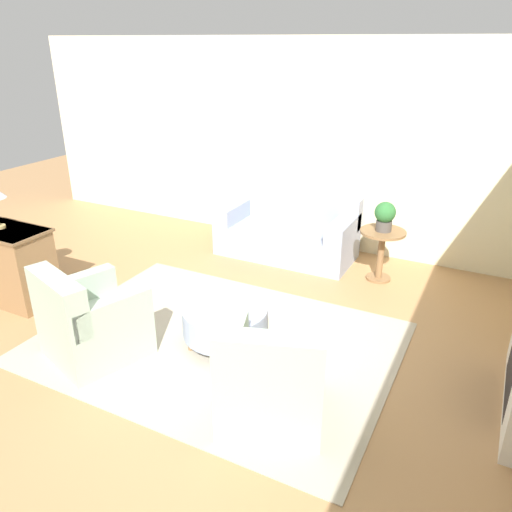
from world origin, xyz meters
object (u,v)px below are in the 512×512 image
at_px(couch, 288,233).
at_px(armchair_left, 90,323).
at_px(side_table, 382,246).
at_px(ottoman_table, 225,321).
at_px(potted_plant_on_side_table, 385,215).
at_px(armchair_right, 272,381).
at_px(dresser, 7,263).

bearing_deg(couch, armchair_left, -101.96).
relative_size(couch, side_table, 2.84).
distance_m(armchair_left, ottoman_table, 1.25).
bearing_deg(potted_plant_on_side_table, ottoman_table, -114.35).
height_order(armchair_right, potted_plant_on_side_table, potted_plant_on_side_table).
bearing_deg(ottoman_table, armchair_right, -40.80).
bearing_deg(potted_plant_on_side_table, armchair_left, -124.80).
xyz_separation_m(couch, ottoman_table, (0.37, -2.33, -0.04)).
xyz_separation_m(couch, armchair_right, (1.21, -3.06, 0.04)).
bearing_deg(couch, dresser, -130.94).
distance_m(ottoman_table, potted_plant_on_side_table, 2.40).
bearing_deg(side_table, armchair_right, -92.41).
bearing_deg(potted_plant_on_side_table, couch, 171.06).
bearing_deg(dresser, armchair_right, -6.99).
bearing_deg(side_table, potted_plant_on_side_table, 0.00).
bearing_deg(ottoman_table, couch, 99.04).
distance_m(side_table, dresser, 4.35).
xyz_separation_m(ottoman_table, dresser, (-2.65, -0.30, 0.18)).
xyz_separation_m(ottoman_table, side_table, (0.96, 2.12, 0.18)).
xyz_separation_m(armchair_right, potted_plant_on_side_table, (0.12, 2.85, 0.49)).
distance_m(armchair_left, potted_plant_on_side_table, 3.50).
relative_size(couch, dresser, 1.68).
relative_size(armchair_left, armchair_right, 1.00).
bearing_deg(armchair_left, side_table, 55.20).
bearing_deg(couch, potted_plant_on_side_table, -8.94).
bearing_deg(couch, ottoman_table, -80.96).
relative_size(armchair_left, side_table, 1.56).
distance_m(couch, armchair_right, 3.29).
height_order(couch, side_table, couch).
bearing_deg(dresser, couch, 49.06).
relative_size(ottoman_table, side_table, 1.28).
height_order(armchair_left, side_table, armchair_left).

